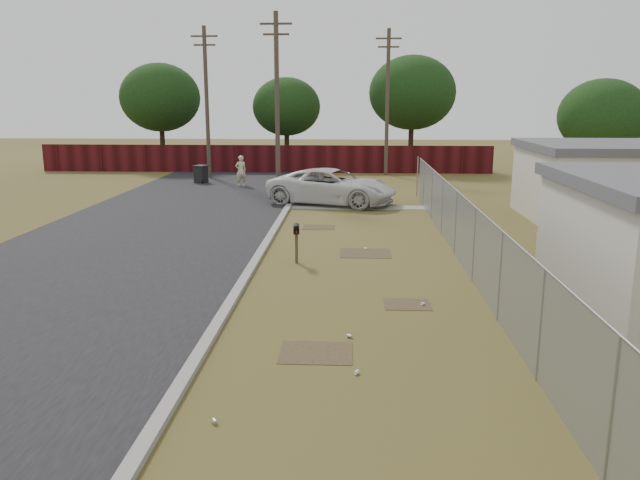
# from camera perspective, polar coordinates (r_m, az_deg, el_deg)

# --- Properties ---
(ground) EXTENTS (120.00, 120.00, 0.00)m
(ground) POSITION_cam_1_polar(r_m,az_deg,el_deg) (16.88, 3.35, -3.67)
(ground) COLOR brown
(ground) RESTS_ON ground
(street) EXTENTS (15.10, 60.00, 0.12)m
(street) POSITION_cam_1_polar(r_m,az_deg,el_deg) (25.58, -12.07, 1.77)
(street) COLOR black
(street) RESTS_ON ground
(chainlink_fence) EXTENTS (0.10, 27.06, 2.02)m
(chainlink_fence) POSITION_cam_1_polar(r_m,az_deg,el_deg) (17.97, 13.36, -0.36)
(chainlink_fence) COLOR gray
(chainlink_fence) RESTS_ON ground
(privacy_fence) EXTENTS (30.00, 0.12, 1.80)m
(privacy_fence) POSITION_cam_1_polar(r_m,az_deg,el_deg) (41.79, -5.13, 7.41)
(privacy_fence) COLOR #460F13
(privacy_fence) RESTS_ON ground
(utility_poles) EXTENTS (12.60, 8.24, 9.00)m
(utility_poles) POSITION_cam_1_polar(r_m,az_deg,el_deg) (37.03, -2.54, 12.64)
(utility_poles) COLOR #4E4034
(utility_poles) RESTS_ON ground
(horizon_trees) EXTENTS (33.32, 31.94, 7.78)m
(horizon_trees) POSITION_cam_1_polar(r_m,az_deg,el_deg) (39.76, 4.50, 12.53)
(horizon_trees) COLOR #302315
(horizon_trees) RESTS_ON ground
(mailbox) EXTENTS (0.22, 0.51, 1.18)m
(mailbox) POSITION_cam_1_polar(r_m,az_deg,el_deg) (18.38, -2.17, 0.70)
(mailbox) COLOR brown
(mailbox) RESTS_ON ground
(pickup_truck) EXTENTS (6.45, 4.37, 1.64)m
(pickup_truck) POSITION_cam_1_polar(r_m,az_deg,el_deg) (28.89, 1.10, 4.91)
(pickup_truck) COLOR silver
(pickup_truck) RESTS_ON ground
(pedestrian) EXTENTS (0.74, 0.63, 1.71)m
(pedestrian) POSITION_cam_1_polar(r_m,az_deg,el_deg) (35.31, -7.25, 6.30)
(pedestrian) COLOR beige
(pedestrian) RESTS_ON ground
(trash_bin) EXTENTS (0.87, 0.93, 1.03)m
(trash_bin) POSITION_cam_1_polar(r_m,az_deg,el_deg) (36.97, -10.84, 5.96)
(trash_bin) COLOR black
(trash_bin) RESTS_ON ground
(scattered_litter) EXTENTS (3.84, 11.35, 0.07)m
(scattered_litter) POSITION_cam_1_polar(r_m,az_deg,el_deg) (13.75, 3.01, -7.39)
(scattered_litter) COLOR silver
(scattered_litter) RESTS_ON ground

